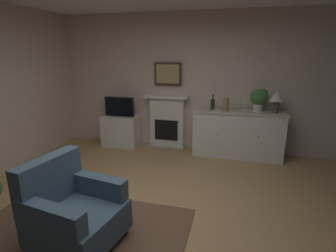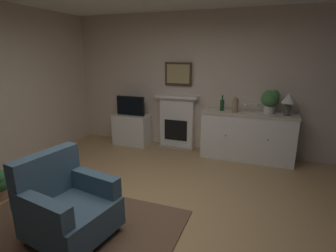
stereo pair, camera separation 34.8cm
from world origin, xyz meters
name	(u,v)px [view 2 (the right image)]	position (x,y,z in m)	size (l,w,h in m)	color
ground_plane	(143,225)	(0.00, 0.00, -0.05)	(5.56, 5.52, 0.10)	tan
wall_rear	(201,83)	(0.00, 2.73, 1.35)	(5.56, 0.06, 2.69)	beige
area_rug	(72,229)	(-0.69, -0.41, 0.01)	(2.37, 1.60, 0.02)	brown
fireplace_unit	(177,122)	(-0.45, 2.60, 0.55)	(0.87, 0.30, 1.10)	white
framed_picture	(178,74)	(-0.45, 2.65, 1.52)	(0.55, 0.04, 0.45)	#473323
sideboard_cabinet	(247,136)	(0.97, 2.42, 0.44)	(1.67, 0.49, 0.88)	white
table_lamp	(289,100)	(1.59, 2.42, 1.16)	(0.26, 0.26, 0.40)	#4C4742
wine_bottle	(222,105)	(0.47, 2.45, 0.99)	(0.08, 0.08, 0.29)	#193F1E
wine_glass_left	(245,107)	(0.88, 2.37, 1.00)	(0.07, 0.07, 0.16)	silver
wine_glass_center	(251,106)	(0.99, 2.45, 1.00)	(0.07, 0.07, 0.16)	silver
wine_glass_right	(258,106)	(1.10, 2.45, 1.00)	(0.07, 0.07, 0.16)	silver
vase_decorative	(235,105)	(0.72, 2.37, 1.02)	(0.11, 0.11, 0.28)	#9E7F5B
tv_cabinet	(132,130)	(-1.43, 2.44, 0.33)	(0.75, 0.42, 0.65)	white
tv_set	(130,106)	(-1.43, 2.42, 0.85)	(0.62, 0.07, 0.40)	black
potted_plant_small	(271,100)	(1.30, 2.47, 1.14)	(0.30, 0.30, 0.43)	beige
armchair	(66,205)	(-0.63, -0.52, 0.38)	(0.92, 0.89, 0.92)	#3F596B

